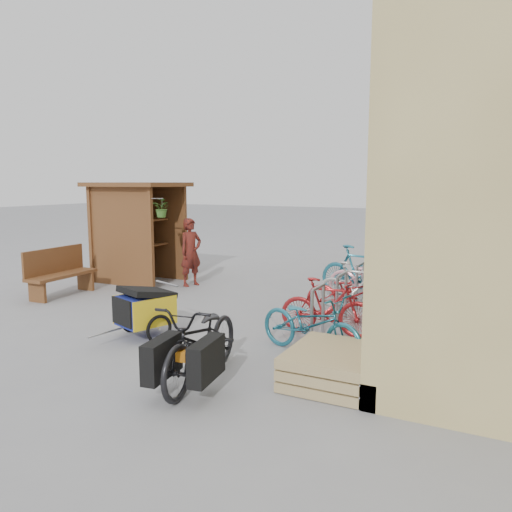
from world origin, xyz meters
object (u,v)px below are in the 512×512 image
at_px(bike_1, 328,307).
at_px(kiosk, 135,218).
at_px(bike_5, 360,273).
at_px(child_trailer, 145,308).
at_px(person_kiosk, 191,252).
at_px(bike_7, 384,269).
at_px(bench, 59,271).
at_px(bike_4, 373,279).
at_px(pallet_stack, 332,366).
at_px(cargo_bike, 202,342).
at_px(bike_0, 310,324).
at_px(bike_6, 389,271).
at_px(bike_2, 354,294).
at_px(shopping_carts, 427,251).
at_px(bike_3, 356,286).

bearing_deg(bike_1, kiosk, 63.85).
height_order(bike_1, bike_5, bike_5).
height_order(child_trailer, bike_5, bike_5).
relative_size(person_kiosk, bike_7, 1.06).
distance_m(bench, child_trailer, 3.78).
bearing_deg(kiosk, bike_4, 4.50).
relative_size(pallet_stack, cargo_bike, 0.60).
relative_size(person_kiosk, bike_0, 0.93).
bearing_deg(bench, bike_6, 28.06).
height_order(cargo_bike, bike_2, cargo_bike).
relative_size(shopping_carts, bike_5, 0.96).
relative_size(shopping_carts, bike_0, 1.04).
distance_m(child_trailer, bike_4, 4.69).
relative_size(child_trailer, bike_7, 0.96).
relative_size(shopping_carts, bike_3, 1.16).
height_order(pallet_stack, bike_2, bike_2).
distance_m(pallet_stack, bike_2, 3.00).
xyz_separation_m(shopping_carts, bike_3, (-0.69, -4.07, -0.21)).
xyz_separation_m(bench, bike_7, (6.01, 3.83, -0.07)).
bearing_deg(bike_7, bench, 103.83).
relative_size(pallet_stack, person_kiosk, 0.76).
height_order(person_kiosk, bike_0, person_kiosk).
distance_m(bench, shopping_carts, 8.79).
height_order(bike_1, bike_4, bike_4).
xyz_separation_m(bike_1, bike_5, (-0.22, 2.69, 0.10)).
bearing_deg(bike_1, bike_7, -5.57).
xyz_separation_m(bench, bike_5, (5.80, 2.58, 0.03)).
xyz_separation_m(pallet_stack, bike_3, (-0.69, 3.52, 0.25)).
bearing_deg(bike_2, bench, 92.84).
xyz_separation_m(pallet_stack, person_kiosk, (-4.77, 4.02, 0.58)).
bearing_deg(cargo_bike, bike_4, 72.86).
bearing_deg(person_kiosk, bike_6, -50.81).
relative_size(cargo_bike, person_kiosk, 1.27).
distance_m(pallet_stack, bike_5, 4.56).
xyz_separation_m(bike_4, bike_6, (0.08, 1.23, -0.02)).
bearing_deg(bike_2, cargo_bike, 160.11).
bearing_deg(bike_3, bike_4, -6.24).
bearing_deg(bike_6, bike_0, 172.05).
bearing_deg(bike_4, bike_0, 178.57).
bearing_deg(bike_7, person_kiosk, 93.76).
height_order(person_kiosk, bike_4, person_kiosk).
height_order(bike_0, bike_3, bike_3).
bearing_deg(bike_7, bike_6, -153.62).
distance_m(kiosk, cargo_bike, 6.76).
bearing_deg(bike_4, bike_1, 176.81).
bearing_deg(bike_1, bike_3, -4.80).
relative_size(bike_1, bike_7, 1.02).
xyz_separation_m(pallet_stack, child_trailer, (-3.19, 0.42, 0.25)).
height_order(child_trailer, cargo_bike, cargo_bike).
bearing_deg(bike_5, bench, 128.67).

